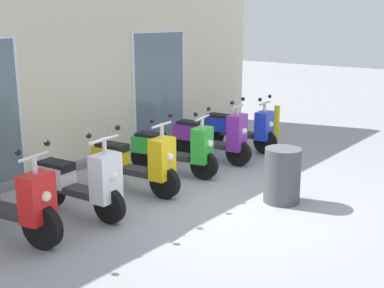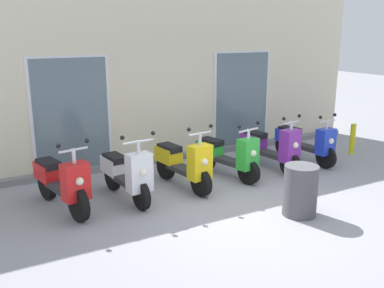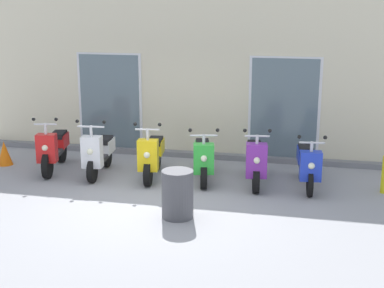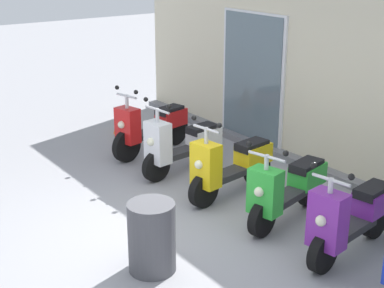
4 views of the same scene
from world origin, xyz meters
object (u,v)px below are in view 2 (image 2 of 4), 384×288
(scooter_blue, at_px, (305,141))
(curb_bollard, at_px, (352,139))
(scooter_green, at_px, (227,155))
(scooter_yellow, at_px, (183,163))
(scooter_purple, at_px, (271,147))
(scooter_white, at_px, (126,173))
(trash_bin, at_px, (300,190))
(scooter_red, at_px, (61,182))

(scooter_blue, distance_m, curb_bollard, 1.39)
(scooter_green, height_order, curb_bollard, scooter_green)
(scooter_yellow, relative_size, scooter_purple, 1.00)
(scooter_blue, relative_size, curb_bollard, 2.31)
(scooter_yellow, relative_size, scooter_green, 1.00)
(scooter_white, bearing_deg, trash_bin, -41.43)
(scooter_purple, bearing_deg, scooter_green, 177.95)
(scooter_green, relative_size, scooter_purple, 1.00)
(scooter_purple, xyz_separation_m, curb_bollard, (2.37, -0.00, -0.12))
(scooter_purple, distance_m, scooter_blue, 0.98)
(scooter_yellow, relative_size, scooter_blue, 0.97)
(scooter_yellow, bearing_deg, scooter_green, 5.53)
(trash_bin, distance_m, curb_bollard, 3.93)
(scooter_yellow, bearing_deg, scooter_purple, 1.71)
(scooter_blue, bearing_deg, trash_bin, -134.52)
(scooter_red, height_order, scooter_purple, scooter_red)
(scooter_red, distance_m, scooter_white, 1.04)
(scooter_white, distance_m, curb_bollard, 5.51)
(scooter_red, distance_m, trash_bin, 3.70)
(scooter_yellow, height_order, trash_bin, scooter_yellow)
(scooter_blue, xyz_separation_m, curb_bollard, (1.39, -0.07, -0.10))
(scooter_green, bearing_deg, curb_bollard, -0.64)
(scooter_white, xyz_separation_m, scooter_yellow, (1.10, 0.06, -0.01))
(scooter_red, height_order, scooter_yellow, scooter_yellow)
(scooter_red, bearing_deg, scooter_yellow, -0.91)
(scooter_green, distance_m, curb_bollard, 3.40)
(scooter_yellow, bearing_deg, scooter_white, -176.83)
(scooter_purple, relative_size, trash_bin, 1.99)
(scooter_red, distance_m, scooter_yellow, 2.13)
(scooter_purple, bearing_deg, scooter_white, -177.77)
(scooter_red, bearing_deg, curb_bollard, 0.22)
(scooter_purple, bearing_deg, curb_bollard, -0.03)
(scooter_red, relative_size, scooter_purple, 1.06)
(trash_bin, bearing_deg, scooter_purple, 62.53)
(scooter_green, bearing_deg, scooter_blue, 0.85)
(scooter_red, xyz_separation_m, scooter_blue, (5.15, 0.09, -0.01))
(scooter_white, bearing_deg, scooter_green, 4.30)
(scooter_white, distance_m, scooter_yellow, 1.10)
(scooter_blue, height_order, trash_bin, scooter_blue)
(scooter_green, bearing_deg, scooter_purple, -2.05)
(scooter_red, xyz_separation_m, scooter_white, (1.04, -0.09, 0.00))
(scooter_yellow, xyz_separation_m, trash_bin, (1.01, -1.92, -0.06))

